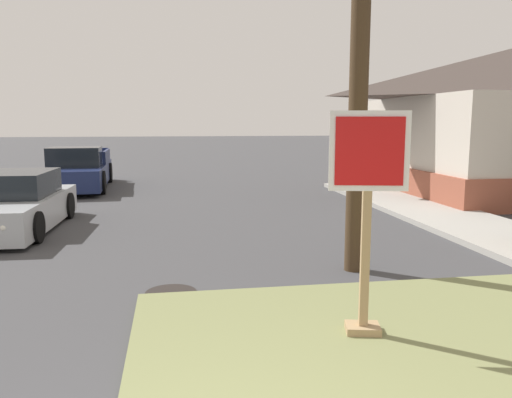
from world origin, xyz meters
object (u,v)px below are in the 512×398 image
pickup_truck_navy (78,171)px  parked_sedan_silver (13,205)px  stop_sign (366,224)px  manhole_cover (171,293)px

pickup_truck_navy → parked_sedan_silver: bearing=-91.4°
stop_sign → pickup_truck_navy: stop_sign is taller
parked_sedan_silver → pickup_truck_navy: 6.83m
manhole_cover → parked_sedan_silver: 5.80m
stop_sign → manhole_cover: 3.02m
manhole_cover → parked_sedan_silver: (-3.34, 4.71, 0.53)m
stop_sign → pickup_truck_navy: bearing=111.3°
stop_sign → parked_sedan_silver: size_ratio=0.55×
parked_sedan_silver → stop_sign: bearing=-50.6°
manhole_cover → parked_sedan_silver: bearing=125.4°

